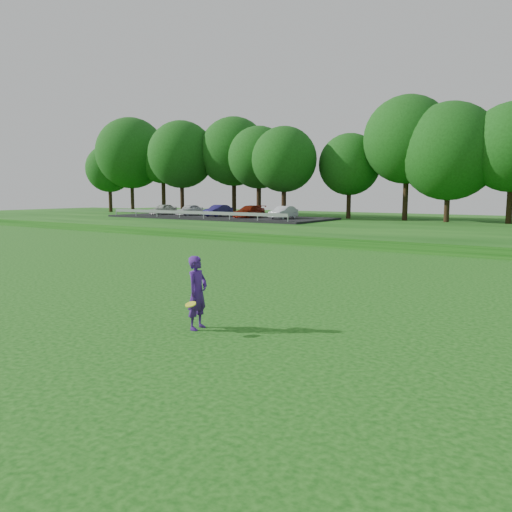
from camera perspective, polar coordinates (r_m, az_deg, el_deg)
The scene contains 6 objects.
ground at distance 12.46m, azimuth -12.75°, elevation -8.34°, with size 140.00×140.00×0.00m, color #0F430C.
berm at distance 43.16m, azimuth 22.38°, elevation 2.76°, with size 130.00×30.00×0.60m, color #0F430C.
walking_path at distance 29.67m, azimuth 16.72°, elevation 0.62°, with size 130.00×1.60×0.04m, color gray.
treeline at distance 47.21m, azimuth 23.89°, elevation 12.52°, with size 104.00×7.00×15.00m, color #14440F, non-canonical shape.
parking_lot at distance 52.47m, azimuth -4.42°, elevation 4.78°, with size 24.00×9.00×1.38m.
woman at distance 12.21m, azimuth -6.72°, elevation -4.19°, with size 0.60×0.97×1.80m.
Camera 1 is at (8.83, -8.13, 3.33)m, focal length 35.00 mm.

